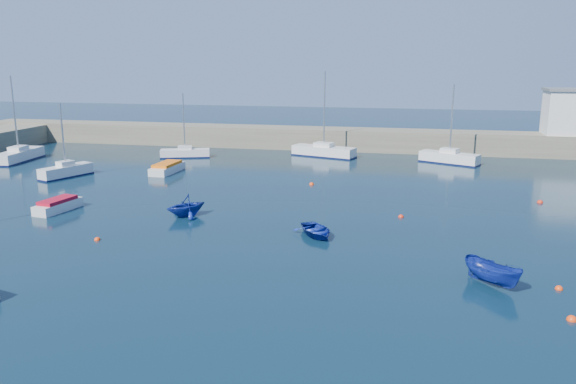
% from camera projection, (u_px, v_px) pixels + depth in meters
% --- Properties ---
extents(ground, '(220.00, 220.00, 0.00)m').
position_uv_depth(ground, '(204.00, 289.00, 27.80)').
color(ground, '#0B2131').
rests_on(ground, ground).
extents(back_wall, '(96.00, 4.50, 2.60)m').
position_uv_depth(back_wall, '(331.00, 139.00, 71.27)').
color(back_wall, '#6F6954').
rests_on(back_wall, ground).
extents(sailboat_3, '(3.24, 5.43, 7.14)m').
position_uv_depth(sailboat_3, '(66.00, 171.00, 54.24)').
color(sailboat_3, silver).
rests_on(sailboat_3, ground).
extents(sailboat_4, '(2.61, 7.29, 9.42)m').
position_uv_depth(sailboat_4, '(19.00, 155.00, 62.82)').
color(sailboat_4, silver).
rests_on(sailboat_4, ground).
extents(sailboat_5, '(5.81, 3.32, 7.42)m').
position_uv_depth(sailboat_5, '(185.00, 153.00, 65.18)').
color(sailboat_5, silver).
rests_on(sailboat_5, ground).
extents(sailboat_6, '(7.79, 4.26, 9.81)m').
position_uv_depth(sailboat_6, '(324.00, 151.00, 65.85)').
color(sailboat_6, silver).
rests_on(sailboat_6, ground).
extents(sailboat_7, '(6.54, 4.40, 8.54)m').
position_uv_depth(sailboat_7, '(449.00, 157.00, 61.44)').
color(sailboat_7, silver).
rests_on(sailboat_7, ground).
extents(motorboat_1, '(1.95, 4.07, 0.96)m').
position_uv_depth(motorboat_1, '(58.00, 205.00, 42.10)').
color(motorboat_1, silver).
rests_on(motorboat_1, ground).
extents(motorboat_2, '(1.90, 4.97, 1.01)m').
position_uv_depth(motorboat_2, '(167.00, 168.00, 56.52)').
color(motorboat_2, silver).
rests_on(motorboat_2, ground).
extents(dinghy_center, '(3.80, 4.11, 0.69)m').
position_uv_depth(dinghy_center, '(316.00, 231.00, 36.17)').
color(dinghy_center, navy).
rests_on(dinghy_center, ground).
extents(dinghy_left, '(3.95, 4.01, 1.60)m').
position_uv_depth(dinghy_left, '(186.00, 206.00, 40.58)').
color(dinghy_left, navy).
rests_on(dinghy_left, ground).
extents(dinghy_right, '(3.25, 3.22, 1.28)m').
position_uv_depth(dinghy_right, '(493.00, 273.00, 28.14)').
color(dinghy_right, navy).
rests_on(dinghy_right, ground).
extents(buoy_0, '(0.39, 0.39, 0.39)m').
position_uv_depth(buoy_0, '(97.00, 240.00, 35.36)').
color(buoy_0, '#FF3F0D').
rests_on(buoy_0, ground).
extents(buoy_1, '(0.41, 0.41, 0.41)m').
position_uv_depth(buoy_1, '(401.00, 217.00, 40.49)').
color(buoy_1, red).
rests_on(buoy_1, ground).
extents(buoy_2, '(0.39, 0.39, 0.39)m').
position_uv_depth(buoy_2, '(559.00, 289.00, 27.79)').
color(buoy_2, '#FF3F0D').
rests_on(buoy_2, ground).
extents(buoy_3, '(0.45, 0.45, 0.45)m').
position_uv_depth(buoy_3, '(312.00, 185.00, 51.04)').
color(buoy_3, '#FF3F0D').
rests_on(buoy_3, ground).
extents(buoy_4, '(0.47, 0.47, 0.47)m').
position_uv_depth(buoy_4, '(540.00, 203.00, 44.59)').
color(buoy_4, red).
rests_on(buoy_4, ground).
extents(buoy_5, '(0.45, 0.45, 0.45)m').
position_uv_depth(buoy_5, '(572.00, 320.00, 24.48)').
color(buoy_5, '#FF3F0D').
rests_on(buoy_5, ground).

